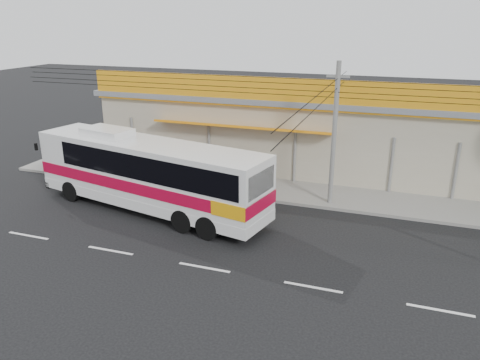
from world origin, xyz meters
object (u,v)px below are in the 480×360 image
object	(u,v)px
utility_pole	(337,88)
motorbike_dark	(112,160)
coach_bus	(152,171)
motorbike_red	(86,157)

from	to	relation	value
utility_pole	motorbike_dark	bearing A→B (deg)	175.07
coach_bus	utility_pole	bearing A→B (deg)	36.23
motorbike_dark	motorbike_red	bearing A→B (deg)	85.43
motorbike_red	motorbike_dark	distance (m)	1.88
coach_bus	motorbike_red	bearing A→B (deg)	159.39
motorbike_red	motorbike_dark	world-z (taller)	motorbike_dark
coach_bus	motorbike_dark	bearing A→B (deg)	151.33
coach_bus	utility_pole	size ratio (longest dim) A/B	0.36
motorbike_red	utility_pole	world-z (taller)	utility_pole
coach_bus	utility_pole	distance (m)	9.20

